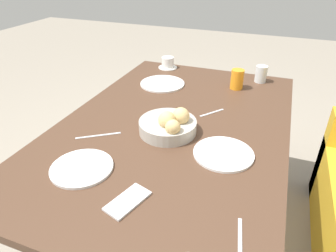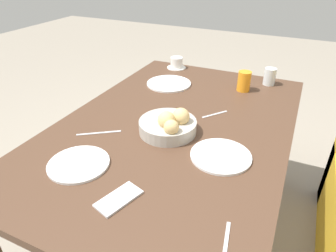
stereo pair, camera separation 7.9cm
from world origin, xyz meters
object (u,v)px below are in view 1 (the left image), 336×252
(plate_far_center, at_px, (223,154))
(juice_glass, at_px, (237,79))
(plate_near_left, at_px, (162,84))
(bread_basket, at_px, (169,125))
(plate_near_right, at_px, (82,168))
(fork_silver, at_px, (240,245))
(spoon_coffee, at_px, (212,113))
(coffee_cup, at_px, (168,63))
(knife_silver, at_px, (98,136))
(water_tumbler, at_px, (261,74))
(cell_phone, at_px, (128,201))

(plate_far_center, bearing_deg, juice_glass, -174.47)
(plate_near_left, bearing_deg, bread_basket, 24.86)
(plate_near_right, height_order, fork_silver, plate_near_right)
(spoon_coffee, bearing_deg, coffee_cup, -140.83)
(plate_far_center, height_order, knife_silver, plate_far_center)
(juice_glass, bearing_deg, coffee_cup, -110.66)
(knife_silver, bearing_deg, plate_near_left, 175.82)
(plate_near_right, relative_size, water_tumbler, 2.31)
(juice_glass, distance_m, cell_phone, 1.05)
(plate_far_center, distance_m, water_tumbler, 0.83)
(juice_glass, height_order, spoon_coffee, juice_glass)
(coffee_cup, xyz_separation_m, knife_silver, (0.91, 0.03, -0.03))
(water_tumbler, xyz_separation_m, spoon_coffee, (0.50, -0.18, -0.05))
(water_tumbler, bearing_deg, juice_glass, -37.63)
(coffee_cup, xyz_separation_m, spoon_coffee, (0.53, 0.43, -0.03))
(plate_near_left, xyz_separation_m, cell_phone, (0.93, 0.25, -0.00))
(bread_basket, distance_m, coffee_cup, 0.84)
(coffee_cup, height_order, cell_phone, coffee_cup)
(plate_near_left, bearing_deg, juice_glass, 102.91)
(plate_near_right, relative_size, spoon_coffee, 1.89)
(plate_near_left, relative_size, spoon_coffee, 2.17)
(water_tumbler, bearing_deg, cell_phone, -13.47)
(fork_silver, relative_size, cell_phone, 1.15)
(bread_basket, relative_size, spoon_coffee, 2.08)
(plate_near_left, distance_m, fork_silver, 1.15)
(plate_far_center, bearing_deg, bread_basket, -106.88)
(plate_near_left, relative_size, cell_phone, 1.58)
(bread_basket, bearing_deg, fork_silver, 38.75)
(coffee_cup, bearing_deg, plate_near_right, 4.76)
(bread_basket, height_order, juice_glass, bread_basket)
(plate_near_left, bearing_deg, coffee_cup, -165.44)
(juice_glass, relative_size, fork_silver, 0.59)
(plate_near_right, bearing_deg, cell_phone, 68.95)
(juice_glass, xyz_separation_m, water_tumbler, (-0.15, 0.12, -0.01))
(juice_glass, distance_m, spoon_coffee, 0.36)
(plate_near_right, bearing_deg, plate_far_center, 120.22)
(plate_near_left, relative_size, water_tumbler, 2.65)
(juice_glass, bearing_deg, cell_phone, -9.14)
(plate_near_right, relative_size, cell_phone, 1.38)
(bread_basket, height_order, plate_near_left, bread_basket)
(water_tumbler, distance_m, fork_silver, 1.22)
(plate_far_center, relative_size, knife_silver, 1.44)
(fork_silver, bearing_deg, plate_far_center, -162.23)
(fork_silver, relative_size, spoon_coffee, 1.58)
(fork_silver, distance_m, cell_phone, 0.36)
(plate_near_right, relative_size, coffee_cup, 1.82)
(plate_near_right, distance_m, water_tumbler, 1.21)
(plate_far_center, relative_size, cell_phone, 1.42)
(plate_far_center, distance_m, coffee_cup, 1.02)
(plate_near_left, height_order, knife_silver, plate_near_left)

